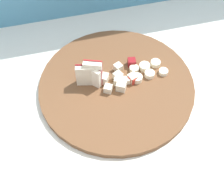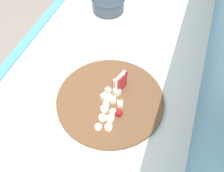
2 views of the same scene
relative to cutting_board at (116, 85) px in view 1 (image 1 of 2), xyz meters
name	(u,v)px [view 1 (image 1 of 2)]	position (x,y,z in m)	size (l,w,h in m)	color
tile_backsplash	(69,61)	(-0.09, 0.30, -0.21)	(2.40, 0.04, 1.32)	#4C8EB2
cutting_board	(116,85)	(0.00, 0.00, 0.00)	(0.37, 0.37, 0.01)	brown
apple_wedge_fan	(91,74)	(-0.06, 0.02, 0.04)	(0.06, 0.04, 0.07)	maroon
apple_dice_pile	(120,78)	(0.01, 0.01, 0.02)	(0.10, 0.09, 0.02)	beige
banana_slice_rows	(146,71)	(0.08, 0.02, 0.01)	(0.09, 0.06, 0.01)	white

